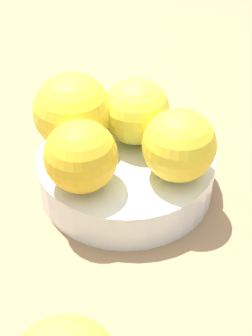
# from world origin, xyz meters

# --- Properties ---
(ground_plane) EXTENTS (1.10, 1.10, 0.02)m
(ground_plane) POSITION_xyz_m (0.00, 0.00, -0.01)
(ground_plane) COLOR #997551
(fruit_bowl) EXTENTS (0.17, 0.17, 0.04)m
(fruit_bowl) POSITION_xyz_m (0.00, 0.00, 0.02)
(fruit_bowl) COLOR silver
(fruit_bowl) RESTS_ON ground_plane
(orange_in_bowl_0) EXTENTS (0.07, 0.07, 0.07)m
(orange_in_bowl_0) POSITION_xyz_m (-0.04, 0.04, 0.08)
(orange_in_bowl_0) COLOR yellow
(orange_in_bowl_0) RESTS_ON fruit_bowl
(orange_in_bowl_1) EXTENTS (0.07, 0.07, 0.07)m
(orange_in_bowl_1) POSITION_xyz_m (0.03, -0.04, 0.07)
(orange_in_bowl_1) COLOR yellow
(orange_in_bowl_1) RESTS_ON fruit_bowl
(orange_in_bowl_2) EXTENTS (0.06, 0.06, 0.06)m
(orange_in_bowl_2) POSITION_xyz_m (0.02, 0.02, 0.07)
(orange_in_bowl_2) COLOR yellow
(orange_in_bowl_2) RESTS_ON fruit_bowl
(orange_in_bowl_3) EXTENTS (0.06, 0.06, 0.06)m
(orange_in_bowl_3) POSITION_xyz_m (-0.05, -0.02, 0.07)
(orange_in_bowl_3) COLOR yellow
(orange_in_bowl_3) RESTS_ON fruit_bowl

